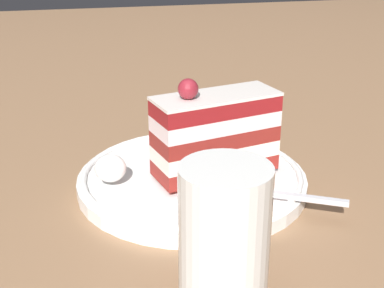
# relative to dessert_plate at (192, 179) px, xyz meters

# --- Properties ---
(ground_plane) EXTENTS (2.40, 2.40, 0.00)m
(ground_plane) POSITION_rel_dessert_plate_xyz_m (-0.02, 0.02, -0.01)
(ground_plane) COLOR #8E6848
(dessert_plate) EXTENTS (0.24, 0.24, 0.02)m
(dessert_plate) POSITION_rel_dessert_plate_xyz_m (0.00, 0.00, 0.00)
(dessert_plate) COLOR white
(dessert_plate) RESTS_ON ground_plane
(cake_slice) EXTENTS (0.08, 0.13, 0.10)m
(cake_slice) POSITION_rel_dessert_plate_xyz_m (0.01, 0.02, 0.05)
(cake_slice) COLOR maroon
(cake_slice) RESTS_ON dessert_plate
(whipped_cream_dollop) EXTENTS (0.03, 0.03, 0.03)m
(whipped_cream_dollop) POSITION_rel_dessert_plate_xyz_m (0.00, -0.08, 0.02)
(whipped_cream_dollop) COLOR white
(whipped_cream_dollop) RESTS_ON dessert_plate
(fork) EXTENTS (0.06, 0.10, 0.00)m
(fork) POSITION_rel_dessert_plate_xyz_m (0.08, 0.07, 0.01)
(fork) COLOR silver
(fork) RESTS_ON dessert_plate
(drink_glass_near) EXTENTS (0.06, 0.06, 0.11)m
(drink_glass_near) POSITION_rel_dessert_plate_xyz_m (0.19, -0.02, 0.04)
(drink_glass_near) COLOR white
(drink_glass_near) RESTS_ON ground_plane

